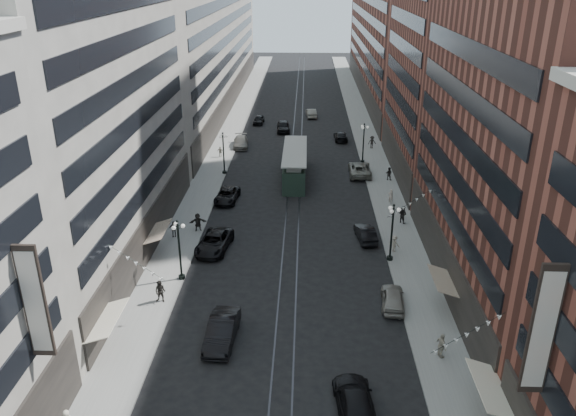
# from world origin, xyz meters

# --- Properties ---
(ground) EXTENTS (220.00, 220.00, 0.00)m
(ground) POSITION_xyz_m (0.00, 60.00, 0.00)
(ground) COLOR black
(ground) RESTS_ON ground
(sidewalk_west) EXTENTS (4.00, 180.00, 0.15)m
(sidewalk_west) POSITION_xyz_m (-11.00, 70.00, 0.07)
(sidewalk_west) COLOR gray
(sidewalk_west) RESTS_ON ground
(sidewalk_east) EXTENTS (4.00, 180.00, 0.15)m
(sidewalk_east) POSITION_xyz_m (11.00, 70.00, 0.07)
(sidewalk_east) COLOR gray
(sidewalk_east) RESTS_ON ground
(rail_west) EXTENTS (0.12, 180.00, 0.02)m
(rail_west) POSITION_xyz_m (-0.70, 70.00, 0.01)
(rail_west) COLOR #2D2D33
(rail_west) RESTS_ON ground
(rail_east) EXTENTS (0.12, 180.00, 0.02)m
(rail_east) POSITION_xyz_m (0.70, 70.00, 0.01)
(rail_east) COLOR #2D2D33
(rail_east) RESTS_ON ground
(building_west_mid) EXTENTS (8.00, 36.00, 28.00)m
(building_west_mid) POSITION_xyz_m (-17.00, 33.00, 14.00)
(building_west_mid) COLOR #AAA597
(building_west_mid) RESTS_ON ground
(building_west_far) EXTENTS (8.00, 90.00, 26.00)m
(building_west_far) POSITION_xyz_m (-17.00, 96.00, 13.00)
(building_west_far) COLOR #AAA597
(building_west_far) RESTS_ON ground
(building_east_mid) EXTENTS (8.00, 30.00, 24.00)m
(building_east_mid) POSITION_xyz_m (17.00, 28.00, 12.00)
(building_east_mid) COLOR brown
(building_east_mid) RESTS_ON ground
(building_east_tower) EXTENTS (8.00, 26.00, 42.00)m
(building_east_tower) POSITION_xyz_m (17.00, 56.00, 21.00)
(building_east_tower) COLOR brown
(building_east_tower) RESTS_ON ground
(building_east_far) EXTENTS (8.00, 72.00, 24.00)m
(building_east_far) POSITION_xyz_m (17.00, 105.00, 12.00)
(building_east_far) COLOR brown
(building_east_far) RESTS_ON ground
(lamppost_sw_far) EXTENTS (1.03, 1.14, 5.52)m
(lamppost_sw_far) POSITION_xyz_m (-9.20, 28.00, 3.10)
(lamppost_sw_far) COLOR black
(lamppost_sw_far) RESTS_ON sidewalk_west
(lamppost_sw_mid) EXTENTS (1.03, 1.14, 5.52)m
(lamppost_sw_mid) POSITION_xyz_m (-9.20, 55.00, 3.10)
(lamppost_sw_mid) COLOR black
(lamppost_sw_mid) RESTS_ON sidewalk_west
(lamppost_se_far) EXTENTS (1.03, 1.14, 5.52)m
(lamppost_se_far) POSITION_xyz_m (9.20, 32.00, 3.10)
(lamppost_se_far) COLOR black
(lamppost_se_far) RESTS_ON sidewalk_east
(lamppost_se_mid) EXTENTS (1.03, 1.14, 5.52)m
(lamppost_se_mid) POSITION_xyz_m (9.20, 60.00, 3.10)
(lamppost_se_mid) COLOR black
(lamppost_se_mid) RESTS_ON sidewalk_east
(streetcar) EXTENTS (2.95, 13.33, 3.69)m
(streetcar) POSITION_xyz_m (0.00, 54.01, 1.70)
(streetcar) COLOR #1F3127
(streetcar) RESTS_ON ground
(car_2) EXTENTS (3.41, 6.13, 1.62)m
(car_2) POSITION_xyz_m (-7.24, 33.72, 0.81)
(car_2) COLOR black
(car_2) RESTS_ON ground
(car_4) EXTENTS (2.15, 4.54, 1.50)m
(car_4) POSITION_xyz_m (8.40, 24.48, 0.75)
(car_4) COLOR gray
(car_4) RESTS_ON ground
(car_5) EXTENTS (2.19, 5.52, 1.79)m
(car_5) POSITION_xyz_m (-4.50, 19.50, 0.89)
(car_5) COLOR black
(car_5) RESTS_ON ground
(car_6) EXTENTS (2.73, 5.74, 1.61)m
(car_6) POSITION_xyz_m (4.50, 12.74, 0.81)
(car_6) COLOR black
(car_6) RESTS_ON ground
(pedestrian_2) EXTENTS (0.99, 0.65, 1.88)m
(pedestrian_2) POSITION_xyz_m (-10.09, 24.30, 1.09)
(pedestrian_2) COLOR black
(pedestrian_2) RESTS_ON sidewalk_west
(pedestrian_4) EXTENTS (0.84, 1.19, 1.86)m
(pedestrian_4) POSITION_xyz_m (10.79, 18.01, 1.08)
(pedestrian_4) COLOR #AFA691
(pedestrian_4) RESTS_ON sidewalk_east
(car_7) EXTENTS (2.76, 5.26, 1.41)m
(car_7) POSITION_xyz_m (-7.63, 45.88, 0.71)
(car_7) COLOR black
(car_7) RESTS_ON ground
(car_8) EXTENTS (2.53, 5.36, 1.51)m
(car_8) POSITION_xyz_m (-8.40, 67.19, 0.76)
(car_8) COLOR #646159
(car_8) RESTS_ON ground
(car_9) EXTENTS (1.88, 4.19, 1.40)m
(car_9) POSITION_xyz_m (-6.80, 81.03, 0.70)
(car_9) COLOR black
(car_9) RESTS_ON ground
(car_10) EXTENTS (2.09, 4.59, 1.46)m
(car_10) POSITION_xyz_m (7.36, 36.27, 0.73)
(car_10) COLOR black
(car_10) RESTS_ON ground
(car_11) EXTENTS (2.84, 5.98, 1.65)m
(car_11) POSITION_xyz_m (8.40, 55.29, 0.82)
(car_11) COLOR slate
(car_11) RESTS_ON ground
(car_12) EXTENTS (2.14, 4.84, 1.38)m
(car_12) POSITION_xyz_m (6.80, 71.25, 0.69)
(car_12) COLOR black
(car_12) RESTS_ON ground
(car_13) EXTENTS (2.31, 5.19, 1.74)m
(car_13) POSITION_xyz_m (-2.38, 76.11, 0.87)
(car_13) COLOR black
(car_13) RESTS_ON ground
(car_14) EXTENTS (2.05, 4.75, 1.52)m
(car_14) POSITION_xyz_m (2.30, 85.94, 0.76)
(car_14) COLOR gray
(car_14) RESTS_ON ground
(pedestrian_5) EXTENTS (1.81, 0.94, 1.87)m
(pedestrian_5) POSITION_xyz_m (-9.50, 37.63, 1.09)
(pedestrian_5) COLOR black
(pedestrian_5) RESTS_ON sidewalk_west
(pedestrian_6) EXTENTS (0.93, 0.52, 1.50)m
(pedestrian_6) POSITION_xyz_m (-10.71, 61.96, 0.90)
(pedestrian_6) COLOR gray
(pedestrian_6) RESTS_ON sidewalk_west
(pedestrian_7) EXTENTS (0.99, 0.99, 1.86)m
(pedestrian_7) POSITION_xyz_m (11.60, 40.25, 1.08)
(pedestrian_7) COLOR black
(pedestrian_7) RESTS_ON sidewalk_east
(pedestrian_8) EXTENTS (0.59, 0.39, 1.60)m
(pedestrian_8) POSITION_xyz_m (11.11, 45.77, 0.95)
(pedestrian_8) COLOR beige
(pedestrian_8) RESTS_ON sidewalk_east
(pedestrian_9) EXTENTS (1.27, 0.74, 1.84)m
(pedestrian_9) POSITION_xyz_m (11.19, 66.82, 1.07)
(pedestrian_9) COLOR black
(pedestrian_9) RESTS_ON sidewalk_east
(pedestrian_extra_0) EXTENTS (0.92, 0.70, 1.68)m
(pedestrian_extra_0) POSITION_xyz_m (11.89, 53.22, 0.99)
(pedestrian_extra_0) COLOR black
(pedestrian_extra_0) RESTS_ON sidewalk_east
(pedestrian_extra_1) EXTENTS (1.13, 0.93, 1.64)m
(pedestrian_extra_1) POSITION_xyz_m (9.80, 33.64, 0.97)
(pedestrian_extra_1) COLOR #9E9483
(pedestrian_extra_1) RESTS_ON sidewalk_east
(pedestrian_extra_2) EXTENTS (1.03, 0.64, 1.63)m
(pedestrian_extra_2) POSITION_xyz_m (-11.68, 36.19, 0.96)
(pedestrian_extra_2) COLOR black
(pedestrian_extra_2) RESTS_ON sidewalk_west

